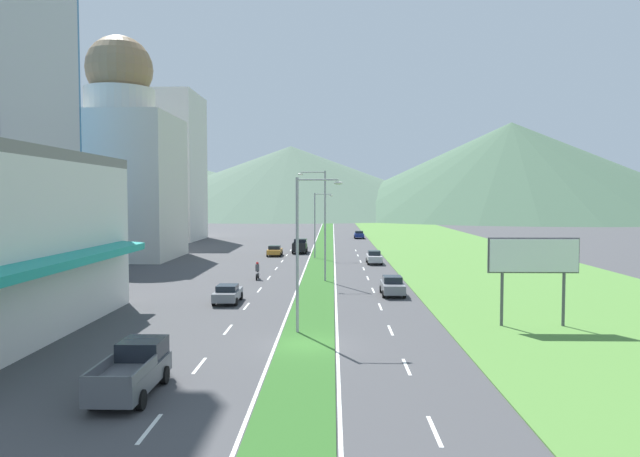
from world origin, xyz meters
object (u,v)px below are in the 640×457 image
at_px(pickup_truck_1, 133,370).
at_px(car_3, 275,251).
at_px(street_lamp_near, 302,244).
at_px(street_lamp_mid, 323,219).
at_px(billboard_roadside, 534,259).
at_px(car_0, 374,257).
at_px(pickup_truck_0, 300,246).
at_px(car_2, 228,293).
at_px(street_lamp_far, 317,221).
at_px(car_1, 359,235).
at_px(car_4, 392,286).
at_px(motorcycle_rider, 257,272).

bearing_deg(pickup_truck_1, car_3, -0.21).
distance_m(street_lamp_near, street_lamp_mid, 22.23).
bearing_deg(billboard_roadside, car_0, 102.00).
bearing_deg(billboard_roadside, pickup_truck_0, 109.37).
bearing_deg(car_3, pickup_truck_0, -33.74).
height_order(street_lamp_near, pickup_truck_0, street_lamp_near).
xyz_separation_m(car_2, car_3, (0.03, 37.35, 0.01)).
height_order(street_lamp_near, car_0, street_lamp_near).
xyz_separation_m(street_lamp_far, car_2, (-6.12, -34.27, -4.36)).
height_order(street_lamp_mid, car_1, street_lamp_mid).
bearing_deg(car_1, street_lamp_mid, -5.92).
distance_m(car_0, car_1, 45.60).
bearing_deg(car_2, pickup_truck_0, -4.54).
relative_size(billboard_roadside, car_0, 1.30).
height_order(car_2, pickup_truck_0, pickup_truck_0).
bearing_deg(street_lamp_far, street_lamp_mid, -87.04).
distance_m(street_lamp_near, street_lamp_far, 44.45).
xyz_separation_m(car_0, car_4, (-0.12, -23.84, -0.00)).
bearing_deg(motorcycle_rider, street_lamp_far, -14.57).
distance_m(street_lamp_near, pickup_truck_0, 52.78).
height_order(car_0, car_3, car_0).
bearing_deg(pickup_truck_1, street_lamp_mid, -12.55).
relative_size(car_0, car_3, 1.10).
distance_m(billboard_roadside, car_4, 14.76).
bearing_deg(pickup_truck_0, billboard_roadside, -160.63).
distance_m(street_lamp_mid, street_lamp_far, 22.30).
xyz_separation_m(street_lamp_mid, car_4, (6.08, -8.13, -5.36)).
xyz_separation_m(billboard_roadside, pickup_truck_0, (-17.75, 50.48, -3.37)).
height_order(street_lamp_far, car_4, street_lamp_far).
height_order(street_lamp_near, billboard_roadside, street_lamp_near).
height_order(street_lamp_mid, pickup_truck_1, street_lamp_mid).
xyz_separation_m(car_0, car_1, (0.16, 45.60, -0.04)).
bearing_deg(billboard_roadside, motorcycle_rider, 133.68).
bearing_deg(street_lamp_mid, car_1, 84.08).
xyz_separation_m(billboard_roadside, car_3, (-21.07, 45.50, -3.60)).
bearing_deg(billboard_roadside, street_lamp_mid, 124.43).
height_order(car_4, motorcycle_rider, motorcycle_rider).
relative_size(street_lamp_far, car_2, 2.13).
height_order(car_0, pickup_truck_0, pickup_truck_0).
bearing_deg(car_0, car_4, -0.29).
xyz_separation_m(street_lamp_mid, pickup_truck_0, (-3.91, 30.30, -5.18)).
distance_m(car_0, car_4, 23.84).
xyz_separation_m(street_lamp_near, car_4, (6.94, 14.07, -4.65)).
relative_size(street_lamp_mid, billboard_roadside, 1.88).
distance_m(street_lamp_near, pickup_truck_1, 13.80).
distance_m(street_lamp_far, car_4, 31.51).
height_order(car_2, pickup_truck_1, pickup_truck_1).
bearing_deg(car_1, street_lamp_near, -4.94).
relative_size(billboard_roadside, pickup_truck_0, 1.08).
xyz_separation_m(street_lamp_near, street_lamp_mid, (0.86, 22.20, 0.71)).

